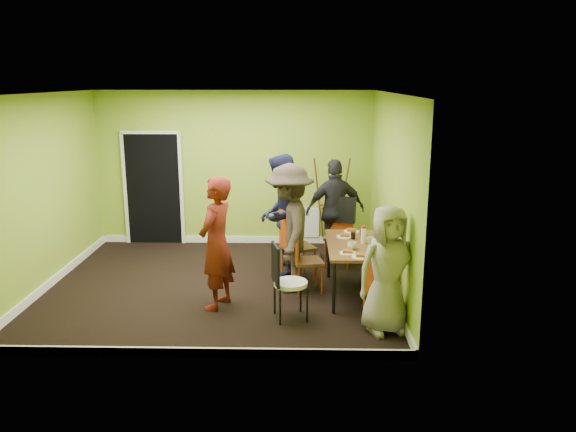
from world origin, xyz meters
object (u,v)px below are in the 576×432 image
dining_table (359,247)px  chair_left_far (293,241)px  chair_back_end (341,217)px  orange_bottle (353,237)px  blue_bottle (383,245)px  person_back_end (335,210)px  person_standing (217,243)px  person_left_far (280,216)px  person_left_near (290,228)px  chair_left_near (302,255)px  chair_bentwood (285,278)px  person_front_end (388,270)px  thermos (363,236)px  chair_front_end (378,285)px  easel (331,203)px

dining_table → chair_left_far: (-0.94, 0.60, -0.09)m
chair_back_end → orange_bottle: chair_back_end is taller
blue_bottle → person_back_end: bearing=105.1°
person_standing → person_left_far: (0.80, 1.31, 0.05)m
orange_bottle → person_left_near: person_left_near is taller
chair_back_end → dining_table: bearing=109.9°
chair_left_near → person_left_far: bearing=-166.9°
chair_back_end → orange_bottle: 1.21m
chair_back_end → person_left_near: person_left_near is taller
chair_bentwood → person_front_end: person_front_end is taller
chair_left_far → thermos: chair_left_far is taller
thermos → person_left_near: size_ratio=0.12×
person_back_end → orange_bottle: bearing=84.5°
chair_bentwood → person_standing: (-0.91, 0.37, 0.34)m
chair_back_end → person_left_near: bearing=70.4°
orange_bottle → person_standing: person_standing is taller
chair_back_end → person_front_end: (0.38, -2.62, 0.00)m
chair_front_end → blue_bottle: size_ratio=4.68×
chair_left_far → thermos: bearing=34.6°
chair_front_end → orange_bottle: 1.23m
person_left_far → person_front_end: (1.35, -2.01, -0.16)m
chair_back_end → orange_bottle: (0.09, -1.20, 0.01)m
chair_left_far → person_front_end: size_ratio=0.68×
chair_left_near → person_left_near: 0.43m
thermos → person_standing: size_ratio=0.12×
person_left_far → orange_bottle: bearing=74.6°
chair_front_end → person_left_far: (-1.28, 1.77, 0.44)m
blue_bottle → person_back_end: (-0.53, 1.95, 0.01)m
chair_bentwood → easel: easel is taller
person_left_near → easel: bearing=159.6°
thermos → blue_bottle: (0.23, -0.39, -0.02)m
person_back_end → person_front_end: 2.81m
chair_back_end → blue_bottle: bearing=117.1°
chair_front_end → person_left_far: bearing=141.1°
chair_left_near → person_standing: (-1.13, -0.59, 0.35)m
dining_table → person_front_end: 1.22m
chair_bentwood → person_left_far: 1.73m
person_standing → person_left_near: 1.16m
chair_left_far → chair_bentwood: bearing=-27.9°
orange_bottle → chair_bentwood: bearing=-130.9°
person_left_near → person_back_end: (0.73, 1.42, -0.07)m
chair_left_near → chair_back_end: chair_back_end is taller
chair_front_end → person_front_end: (0.07, -0.24, 0.28)m
chair_back_end → thermos: chair_back_end is taller
chair_back_end → thermos: bearing=111.9°
chair_left_far → person_standing: size_ratio=0.60×
blue_bottle → person_left_far: (-1.41, 1.19, 0.10)m
chair_left_far → thermos: (0.99, -0.58, 0.26)m
chair_bentwood → person_left_near: 1.10m
dining_table → chair_left_near: (-0.80, 0.09, -0.15)m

